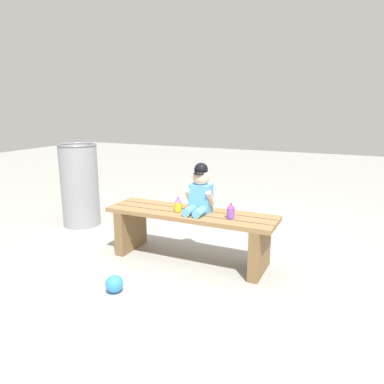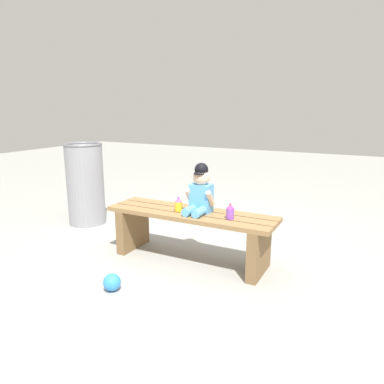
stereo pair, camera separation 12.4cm
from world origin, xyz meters
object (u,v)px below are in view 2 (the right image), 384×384
sippy_cup_left (179,204)px  sippy_cup_right (230,212)px  park_bench (191,228)px  toy_ball (112,282)px  trash_bin (85,184)px  child_figure (200,191)px

sippy_cup_left → sippy_cup_right: 0.45m
park_bench → sippy_cup_left: sippy_cup_left is taller
toy_ball → trash_bin: size_ratio=0.14×
child_figure → trash_bin: size_ratio=0.46×
sippy_cup_left → child_figure: bearing=19.2°
sippy_cup_right → trash_bin: trash_bin is taller
sippy_cup_left → sippy_cup_right: (0.45, 0.00, 0.00)m
child_figure → trash_bin: (-1.56, 0.34, -0.15)m
sippy_cup_right → toy_ball: (-0.61, -0.69, -0.42)m
sippy_cup_left → trash_bin: trash_bin is taller
park_bench → toy_ball: size_ratio=11.43×
park_bench → child_figure: size_ratio=3.52×
park_bench → trash_bin: trash_bin is taller
sippy_cup_left → toy_ball: sippy_cup_left is taller
sippy_cup_left → park_bench: bearing=22.0°
sippy_cup_left → sippy_cup_right: size_ratio=1.00×
sippy_cup_right → toy_ball: sippy_cup_right is taller
child_figure → toy_ball: bearing=-113.4°
toy_ball → child_figure: bearing=66.6°
park_bench → sippy_cup_right: sippy_cup_right is taller
child_figure → toy_ball: size_ratio=3.25×
child_figure → sippy_cup_right: size_ratio=3.26×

